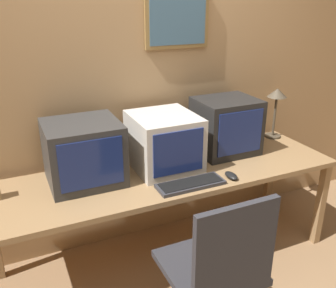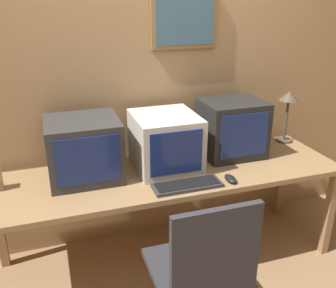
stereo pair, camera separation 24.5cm
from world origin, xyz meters
name	(u,v)px [view 2 (the right image)]	position (x,y,z in m)	size (l,w,h in m)	color
wall_back	(149,73)	(0.00, 1.19, 1.30)	(8.00, 0.08, 2.60)	tan
desk	(168,180)	(0.00, 0.76, 0.65)	(2.39, 0.70, 0.71)	#99754C
monitor_left	(84,149)	(-0.53, 0.87, 0.91)	(0.46, 0.44, 0.39)	#333333
monitor_center	(165,142)	(0.01, 0.85, 0.90)	(0.42, 0.46, 0.38)	beige
monitor_right	(232,128)	(0.54, 0.91, 0.92)	(0.44, 0.38, 0.41)	black
keyboard_main	(187,185)	(0.05, 0.52, 0.73)	(0.44, 0.15, 0.03)	#333338
mouse_near_keyboard	(230,179)	(0.34, 0.50, 0.73)	(0.06, 0.12, 0.04)	black
desk_lamp	(288,103)	(1.08, 1.00, 1.03)	(0.16, 0.16, 0.42)	#4C4233
office_chair	(200,286)	(-0.07, 0.00, 0.42)	(0.50, 0.50, 0.97)	black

